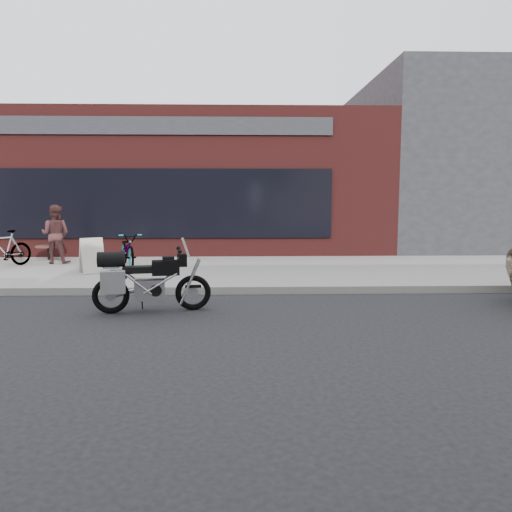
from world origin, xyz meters
name	(u,v)px	position (x,y,z in m)	size (l,w,h in m)	color
ground	(210,363)	(0.00, 0.00, 0.00)	(120.00, 120.00, 0.00)	black
near_sidewalk	(227,269)	(0.00, 7.00, 0.07)	(44.00, 6.00, 0.15)	gray
storefront	(180,187)	(-2.00, 13.98, 2.25)	(14.00, 10.07, 4.50)	#531C1B
neighbour_building	(486,168)	(10.00, 14.00, 3.00)	(10.00, 10.00, 6.00)	#26262B
motorcycle	(144,281)	(-1.23, 2.56, 0.53)	(1.93, 0.82, 1.22)	black
bicycle_front	(128,250)	(-2.50, 7.04, 0.57)	(0.56, 1.60, 0.84)	gray
bicycle_rear	(4,249)	(-5.52, 6.87, 0.61)	(0.43, 1.52, 0.92)	gray
sandwich_sign	(92,255)	(-3.08, 5.94, 0.55)	(0.67, 0.66, 0.81)	beige
cafe_table	(48,247)	(-5.00, 8.37, 0.51)	(0.69, 0.69, 0.39)	black
cafe_patron_left	(55,234)	(-4.50, 7.60, 0.92)	(0.75, 0.58, 1.54)	#4D2929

